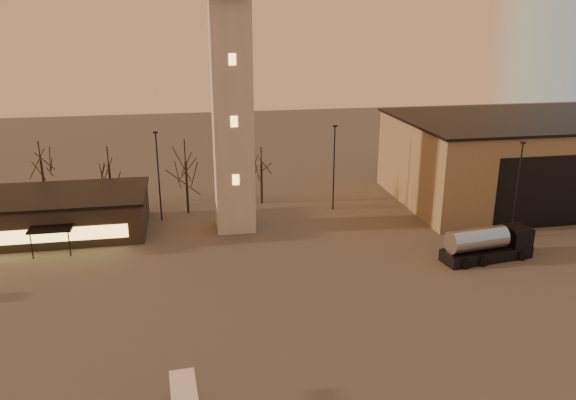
{
  "coord_description": "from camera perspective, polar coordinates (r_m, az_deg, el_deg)",
  "views": [
    {
      "loc": [
        -4.81,
        -27.32,
        21.77
      ],
      "look_at": [
        2.66,
        13.0,
        8.44
      ],
      "focal_mm": 35.0,
      "sensor_mm": 36.0,
      "label": 1
    }
  ],
  "objects": [
    {
      "name": "hangar",
      "position": [
        75.49,
        22.61,
        3.89
      ],
      "size": [
        30.6,
        20.6,
        10.3
      ],
      "color": "#877258",
      "rests_on": "ground"
    },
    {
      "name": "control_tower",
      "position": [
        57.77,
        -5.81,
        12.51
      ],
      "size": [
        6.8,
        6.8,
        32.6
      ],
      "color": "#A4A19B",
      "rests_on": "ground"
    },
    {
      "name": "tree_row",
      "position": [
        68.91,
        -17.66,
        3.86
      ],
      "size": [
        37.2,
        9.2,
        8.8
      ],
      "color": "black",
      "rests_on": "ground"
    },
    {
      "name": "fuel_truck",
      "position": [
        56.17,
        19.53,
        -4.48
      ],
      "size": [
        9.01,
        3.83,
        3.24
      ],
      "rotation": [
        0.0,
        0.0,
        0.13
      ],
      "color": "black",
      "rests_on": "ground"
    },
    {
      "name": "terminal",
      "position": [
        64.77,
        -25.33,
        -1.42
      ],
      "size": [
        25.4,
        12.2,
        4.3
      ],
      "color": "black",
      "rests_on": "ground"
    },
    {
      "name": "light_poles",
      "position": [
        60.8,
        -5.1,
        2.32
      ],
      "size": [
        58.5,
        12.25,
        10.14
      ],
      "color": "black",
      "rests_on": "ground"
    }
  ]
}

